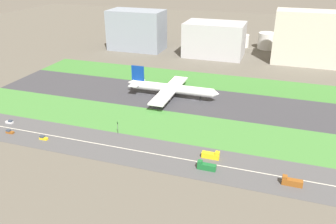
% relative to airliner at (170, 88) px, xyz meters
% --- Properties ---
extents(ground_plane, '(800.00, 800.00, 0.00)m').
position_rel_airliner_xyz_m(ground_plane, '(16.93, -0.00, -6.23)').
color(ground_plane, '#5B564C').
extents(runway, '(280.00, 46.00, 0.10)m').
position_rel_airliner_xyz_m(runway, '(16.93, -0.00, -6.18)').
color(runway, '#38383D').
rests_on(runway, ground_plane).
extents(grass_median_north, '(280.00, 36.00, 0.10)m').
position_rel_airliner_xyz_m(grass_median_north, '(16.93, 41.00, -6.18)').
color(grass_median_north, '#3D7A33').
rests_on(grass_median_north, ground_plane).
extents(grass_median_south, '(280.00, 36.00, 0.10)m').
position_rel_airliner_xyz_m(grass_median_south, '(16.93, -41.00, -6.18)').
color(grass_median_south, '#427F38').
rests_on(grass_median_south, ground_plane).
extents(highway, '(280.00, 28.00, 0.10)m').
position_rel_airliner_xyz_m(highway, '(16.93, -73.00, -6.18)').
color(highway, '#4C4C4F').
rests_on(highway, ground_plane).
extents(highway_centerline, '(266.00, 0.50, 0.01)m').
position_rel_airliner_xyz_m(highway_centerline, '(16.93, -73.00, -6.13)').
color(highway_centerline, silver).
rests_on(highway_centerline, highway).
extents(airliner, '(65.00, 56.00, 19.70)m').
position_rel_airliner_xyz_m(airliner, '(0.00, 0.00, 0.00)').
color(airliner, white).
rests_on(airliner, runway).
extents(car_2, '(4.40, 1.80, 2.00)m').
position_rel_airliner_xyz_m(car_2, '(-74.91, -68.00, -5.31)').
color(car_2, silver).
rests_on(car_2, highway).
extents(car_0, '(4.40, 1.80, 2.00)m').
position_rel_airliner_xyz_m(car_0, '(-66.15, -78.00, -5.31)').
color(car_0, brown).
rests_on(car_0, highway).
extents(truck_2, '(8.40, 2.50, 4.00)m').
position_rel_airliner_xyz_m(truck_2, '(42.93, -78.00, -4.56)').
color(truck_2, '#19662D').
rests_on(truck_2, highway).
extents(truck_1, '(8.40, 2.50, 4.00)m').
position_rel_airliner_xyz_m(truck_1, '(79.54, -78.00, -4.56)').
color(truck_1, brown).
rests_on(truck_1, highway).
extents(car_3, '(4.40, 1.80, 2.00)m').
position_rel_airliner_xyz_m(car_3, '(-44.36, -78.00, -5.31)').
color(car_3, yellow).
rests_on(car_3, highway).
extents(truck_0, '(8.40, 2.50, 4.00)m').
position_rel_airliner_xyz_m(truck_0, '(43.03, -68.00, -4.56)').
color(truck_0, yellow).
rests_on(truck_0, highway).
extents(traffic_light, '(0.36, 0.50, 7.20)m').
position_rel_airliner_xyz_m(traffic_light, '(-9.77, -60.01, -1.94)').
color(traffic_light, '#4C4C51').
rests_on(traffic_light, highway).
extents(terminal_building, '(54.66, 30.19, 39.23)m').
position_rel_airliner_xyz_m(terminal_building, '(-73.07, 114.00, 13.38)').
color(terminal_building, gray).
rests_on(terminal_building, ground_plane).
extents(hangar_building, '(55.10, 35.56, 31.63)m').
position_rel_airliner_xyz_m(hangar_building, '(6.52, 114.00, 9.58)').
color(hangar_building, '#B2B2B7').
rests_on(hangar_building, ground_plane).
extents(office_tower, '(56.66, 26.49, 45.94)m').
position_rel_airliner_xyz_m(office_tower, '(88.26, 114.00, 16.74)').
color(office_tower, beige).
rests_on(office_tower, ground_plane).
extents(fuel_tank_west, '(16.15, 16.15, 12.66)m').
position_rel_airliner_xyz_m(fuel_tank_west, '(26.46, 159.00, 0.10)').
color(fuel_tank_west, silver).
rests_on(fuel_tank_west, ground_plane).
extents(fuel_tank_centre, '(18.66, 18.66, 16.27)m').
position_rel_airliner_xyz_m(fuel_tank_centre, '(52.92, 159.00, 1.90)').
color(fuel_tank_centre, silver).
rests_on(fuel_tank_centre, ground_plane).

